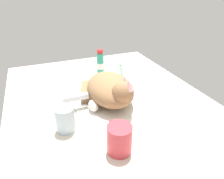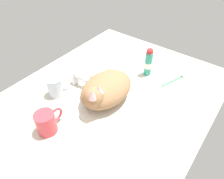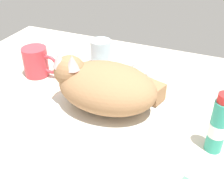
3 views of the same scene
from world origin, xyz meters
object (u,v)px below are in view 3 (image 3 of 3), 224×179
at_px(cat, 104,85).
at_px(toothpaste_bottle, 218,125).
at_px(rinse_cup, 101,53).
at_px(coffee_mug, 37,62).
at_px(faucet, 130,68).

xyz_separation_m(cat, toothpaste_bottle, (0.28, -0.05, 0.00)).
xyz_separation_m(rinse_cup, toothpaste_bottle, (0.38, -0.25, 0.02)).
bearing_deg(cat, coffee_mug, 164.53).
bearing_deg(faucet, cat, -92.87).
relative_size(cat, toothpaste_bottle, 1.91).
bearing_deg(rinse_cup, cat, -63.00).
bearing_deg(faucet, rinse_cup, 165.74).
distance_m(rinse_cup, toothpaste_bottle, 0.45).
height_order(faucet, toothpaste_bottle, toothpaste_bottle).
relative_size(cat, rinse_cup, 3.03).
height_order(faucet, coffee_mug, coffee_mug).
height_order(rinse_cup, toothpaste_bottle, toothpaste_bottle).
height_order(cat, rinse_cup, cat).
distance_m(faucet, rinse_cup, 0.11).
height_order(faucet, rinse_cup, rinse_cup).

